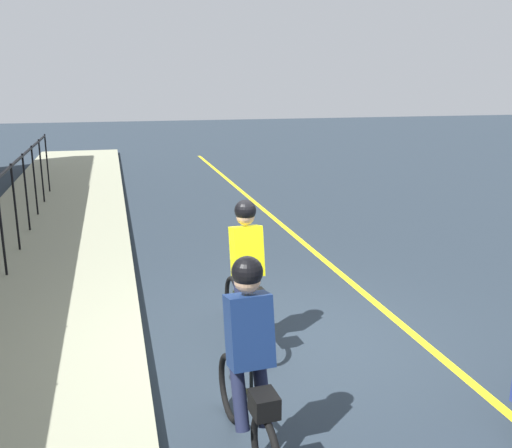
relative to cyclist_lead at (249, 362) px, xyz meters
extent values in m
plane|color=#232D38|center=(1.99, -1.04, -0.91)|extent=(80.00, 80.00, 0.00)
cube|color=yellow|center=(1.99, -2.64, -0.91)|extent=(36.00, 0.12, 0.01)
cylinder|color=black|center=(5.16, 2.76, 0.04)|extent=(0.04, 0.04, 1.60)
cylinder|color=black|center=(6.60, 2.76, 0.04)|extent=(0.04, 0.04, 1.60)
cylinder|color=black|center=(8.05, 2.76, 0.04)|extent=(0.04, 0.04, 1.60)
cylinder|color=black|center=(9.49, 2.76, 0.04)|extent=(0.04, 0.04, 1.60)
cylinder|color=black|center=(10.93, 2.76, 0.04)|extent=(0.04, 0.04, 1.60)
cylinder|color=black|center=(12.38, 2.76, 0.04)|extent=(0.04, 0.04, 1.60)
torus|color=black|center=(0.60, 0.04, -0.58)|extent=(0.66, 0.11, 0.66)
cube|color=black|center=(0.08, 0.01, -0.33)|extent=(0.93, 0.11, 0.24)
cylinder|color=black|center=(-0.07, 0.00, -0.18)|extent=(0.03, 0.03, 0.35)
cube|color=navy|center=(-0.02, 0.00, 0.29)|extent=(0.37, 0.38, 0.63)
sphere|color=tan|center=(0.03, 0.00, 0.71)|extent=(0.22, 0.22, 0.22)
sphere|color=black|center=(0.03, 0.00, 0.78)|extent=(0.26, 0.26, 0.26)
cylinder|color=#191E38|center=(-0.05, 0.10, -0.23)|extent=(0.34, 0.14, 0.65)
cylinder|color=#191E38|center=(-0.03, -0.10, -0.23)|extent=(0.34, 0.14, 0.65)
cube|color=black|center=(-0.39, -0.03, -0.16)|extent=(0.25, 0.22, 0.18)
torus|color=black|center=(2.75, -0.45, -0.58)|extent=(0.66, 0.11, 0.66)
torus|color=black|center=(1.70, -0.52, -0.58)|extent=(0.66, 0.11, 0.66)
cube|color=black|center=(2.22, -0.48, -0.33)|extent=(0.93, 0.11, 0.24)
cylinder|color=black|center=(2.08, -0.50, -0.18)|extent=(0.03, 0.03, 0.35)
cube|color=yellow|center=(2.13, -0.49, 0.29)|extent=(0.37, 0.38, 0.63)
sphere|color=tan|center=(2.17, -0.49, 0.71)|extent=(0.22, 0.22, 0.22)
sphere|color=black|center=(2.17, -0.49, 0.78)|extent=(0.26, 0.26, 0.26)
cylinder|color=#191E38|center=(2.10, -0.39, -0.23)|extent=(0.34, 0.14, 0.65)
cylinder|color=#191E38|center=(2.11, -0.59, -0.23)|extent=(0.34, 0.14, 0.65)
cube|color=black|center=(1.75, -0.52, -0.16)|extent=(0.25, 0.22, 0.18)
camera|label=1|loc=(-4.15, 1.00, 2.29)|focal=39.57mm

